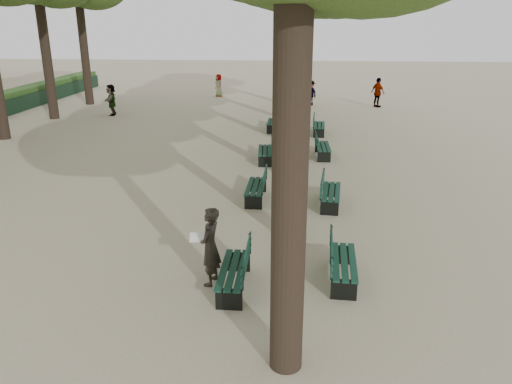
{
  "coord_description": "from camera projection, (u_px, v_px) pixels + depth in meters",
  "views": [
    {
      "loc": [
        1.58,
        -8.72,
        5.3
      ],
      "look_at": [
        0.6,
        3.0,
        1.2
      ],
      "focal_mm": 35.0,
      "sensor_mm": 36.0,
      "label": 1
    }
  ],
  "objects": [
    {
      "name": "bench_right_1",
      "position": [
        331.0,
        197.0,
        14.84
      ],
      "size": [
        0.74,
        1.85,
        0.92
      ],
      "color": "black",
      "rests_on": "ground"
    },
    {
      "name": "bench_right_3",
      "position": [
        319.0,
        129.0,
        24.08
      ],
      "size": [
        0.65,
        1.82,
        0.92
      ],
      "color": "black",
      "rests_on": "ground"
    },
    {
      "name": "ground",
      "position": [
        214.0,
        296.0,
        10.07
      ],
      "size": [
        120.0,
        120.0,
        0.0
      ],
      "primitive_type": "plane",
      "color": "tan",
      "rests_on": "ground"
    },
    {
      "name": "bench_left_3",
      "position": [
        273.0,
        125.0,
        24.85
      ],
      "size": [
        0.59,
        1.8,
        0.92
      ],
      "color": "black",
      "rests_on": "ground"
    },
    {
      "name": "bench_right_0",
      "position": [
        343.0,
        269.0,
        10.58
      ],
      "size": [
        0.66,
        1.83,
        0.92
      ],
      "color": "black",
      "rests_on": "ground"
    },
    {
      "name": "pedestrian_d",
      "position": [
        219.0,
        85.0,
        35.66
      ],
      "size": [
        0.71,
        0.81,
        1.57
      ],
      "primitive_type": "imported",
      "rotation": [
        0.0,
        0.0,
        5.34
      ],
      "color": "#262628",
      "rests_on": "ground"
    },
    {
      "name": "pedestrian_b",
      "position": [
        311.0,
        93.0,
        31.98
      ],
      "size": [
        0.88,
        1.01,
        1.59
      ],
      "primitive_type": "imported",
      "rotation": [
        0.0,
        0.0,
        5.37
      ],
      "color": "#262628",
      "rests_on": "ground"
    },
    {
      "name": "man_with_map",
      "position": [
        210.0,
        247.0,
        10.28
      ],
      "size": [
        0.67,
        0.73,
        1.7
      ],
      "color": "black",
      "rests_on": "ground"
    },
    {
      "name": "pedestrian_e",
      "position": [
        111.0,
        100.0,
        28.66
      ],
      "size": [
        0.66,
        1.68,
        1.77
      ],
      "primitive_type": "imported",
      "rotation": [
        0.0,
        0.0,
        4.9
      ],
      "color": "#262628",
      "rests_on": "ground"
    },
    {
      "name": "pedestrian_c",
      "position": [
        378.0,
        93.0,
        31.24
      ],
      "size": [
        0.93,
        1.08,
        1.83
      ],
      "primitive_type": "imported",
      "rotation": [
        0.0,
        0.0,
        2.21
      ],
      "color": "#262628",
      "rests_on": "ground"
    },
    {
      "name": "bench_left_0",
      "position": [
        234.0,
        277.0,
        10.24
      ],
      "size": [
        0.57,
        1.8,
        0.92
      ],
      "color": "black",
      "rests_on": "ground"
    },
    {
      "name": "bench_left_2",
      "position": [
        265.0,
        155.0,
        19.46
      ],
      "size": [
        0.68,
        1.83,
        0.92
      ],
      "color": "black",
      "rests_on": "ground"
    },
    {
      "name": "bench_right_2",
      "position": [
        323.0,
        151.0,
        20.08
      ],
      "size": [
        0.62,
        1.82,
        0.92
      ],
      "color": "black",
      "rests_on": "ground"
    },
    {
      "name": "bench_left_1",
      "position": [
        256.0,
        192.0,
        15.3
      ],
      "size": [
        0.59,
        1.81,
        0.92
      ],
      "color": "black",
      "rests_on": "ground"
    }
  ]
}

